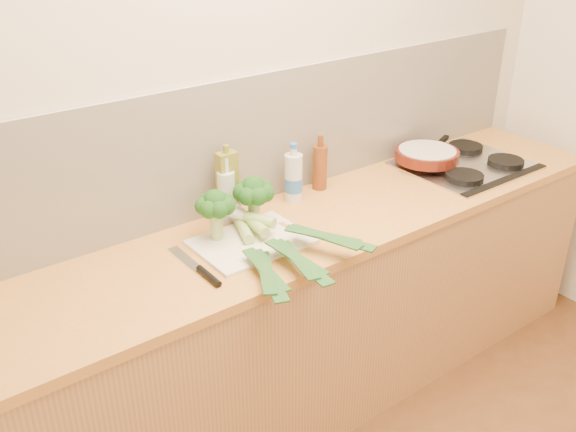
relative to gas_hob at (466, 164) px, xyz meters
The scene contains 15 objects.
room_shell 1.09m from the gas_hob, 163.89° to the left, with size 3.50×3.50×3.50m.
counter 1.12m from the gas_hob, behind, with size 3.20×0.62×0.90m.
gas_hob is the anchor object (origin of this frame).
chopping_board 1.24m from the gas_hob, behind, with size 0.41×0.31×0.01m, color white.
broccoli_left 1.34m from the gas_hob, behind, with size 0.15×0.15×0.20m.
broccoli_right 1.17m from the gas_hob, behind, with size 0.16×0.16×0.20m.
leek_front 1.26m from the gas_hob, behind, with size 0.29×0.69×0.04m.
leek_mid 1.21m from the gas_hob, behind, with size 0.13×0.67×0.04m.
leek_back 1.15m from the gas_hob, behind, with size 0.30×0.59×0.04m.
chefs_knife 1.50m from the gas_hob, behind, with size 0.04×0.33×0.02m.
skillet 0.20m from the gas_hob, 144.72° to the left, with size 0.43×0.30×0.05m.
oil_tin 1.22m from the gas_hob, 169.72° to the left, with size 0.08×0.05×0.31m.
glass_bottle 1.23m from the gas_hob, behind, with size 0.07×0.07×0.27m.
amber_bottle 0.76m from the gas_hob, 162.43° to the left, with size 0.06×0.06×0.25m.
water_bottle 0.91m from the gas_hob, 167.03° to the left, with size 0.08×0.08×0.23m.
Camera 1 is at (-1.37, -0.57, 2.08)m, focal length 40.00 mm.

